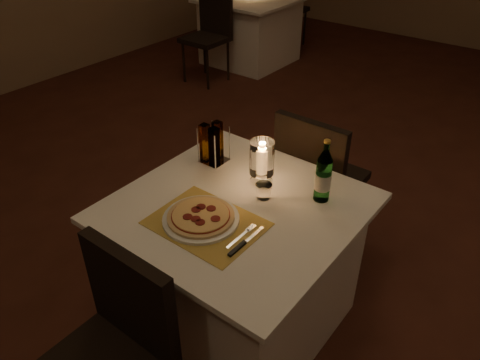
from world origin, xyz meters
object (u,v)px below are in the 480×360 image
Objects in this scene: plate at (201,219)px; hurricane_candle at (262,159)px; water_bottle at (323,176)px; neighbor_table_left at (250,30)px; tumbler at (264,191)px; chair_far at (316,172)px; pizza at (201,216)px; main_table at (237,266)px; chair_near at (115,342)px.

plate is 0.40m from hurricane_candle.
water_bottle reaches higher than neighbor_table_left.
tumbler is at bearing -49.86° from hurricane_candle.
chair_far reaches higher than pizza.
chair_far is 0.65m from tumbler.
water_bottle is (0.27, 0.26, 0.49)m from main_table.
main_table and neighbor_table_left have the same top height.
pizza is at bearing -110.76° from tumbler.
hurricane_candle reaches higher than tumbler.
hurricane_candle is at bearing -168.86° from water_bottle.
tumbler is at bearing -143.67° from water_bottle.
pizza is 0.55m from water_bottle.
chair_far is 0.60m from hurricane_candle.
tumbler is (0.11, 0.29, 0.03)m from plate.
plate is 0.02m from pizza.
neighbor_table_left is at bearing 123.74° from plate.
neighbor_table_left is (-2.36, 3.08, -0.40)m from tumbler.
tumbler is (0.06, 0.11, 0.40)m from main_table.
tumbler is 0.25× the size of water_bottle.
neighbor_table_left is at bearing 123.74° from pizza.
pizza is at bearing -56.26° from neighbor_table_left.
hurricane_candle is at bearing 130.14° from tumbler.
pizza reaches higher than neighbor_table_left.
hurricane_candle is (0.03, 0.39, 0.12)m from plate.
water_bottle is at bearing -48.77° from neighbor_table_left.
neighbor_table_left is (-2.30, 3.91, -0.18)m from chair_near.
water_bottle is at bearing 11.14° from hurricane_candle.
plate is (-0.05, -0.18, 0.38)m from main_table.
tumbler is at bearing 69.24° from pizza.
chair_near is 0.58m from pizza.
hurricane_candle is at bearing 91.18° from chair_near.
hurricane_candle is at bearing 95.24° from main_table.
main_table is 0.42m from plate.
pizza is at bearing -93.19° from chair_far.
chair_near is at bearing -59.49° from neighbor_table_left.
chair_near is at bearing -94.21° from tumbler.
hurricane_candle is at bearing -92.13° from chair_far.
neighbor_table_left is at bearing 131.23° from water_bottle.
plate is at bearing -110.79° from tumbler.
chair_near is 3.04× the size of water_bottle.
pizza is 4.07m from neighbor_table_left.
chair_near is 4.54m from neighbor_table_left.
pizza is (-0.05, 0.53, 0.22)m from chair_near.
chair_far is at bearing 120.45° from water_bottle.
main_table is 1.00× the size of neighbor_table_left.
hurricane_candle is at bearing 85.42° from pizza.
plate is 4.07m from neighbor_table_left.
chair_near is at bearing -90.00° from main_table.
neighbor_table_left is at bearing 127.49° from tumbler.
chair_near is 3.21× the size of pizza.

